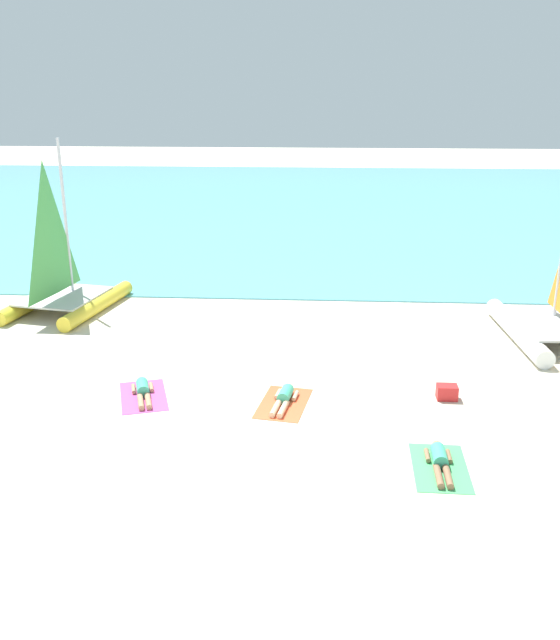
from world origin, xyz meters
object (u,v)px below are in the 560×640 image
(towel_right, at_px, (440,468))
(sailboat_yellow, at_px, (63,287))
(towel_left, at_px, (143,396))
(sunbather_left, at_px, (143,390))
(sunbather_middle, at_px, (284,398))
(towel_middle, at_px, (284,403))
(cooler_box, at_px, (447,392))
(sunbather_right, at_px, (440,460))

(towel_right, bearing_deg, sailboat_yellow, 139.27)
(towel_left, distance_m, sunbather_left, 0.14)
(sunbather_middle, bearing_deg, towel_middle, -90.00)
(sunbather_left, relative_size, towel_middle, 0.81)
(towel_left, relative_size, sunbather_middle, 1.21)
(towel_middle, bearing_deg, sunbather_left, 175.76)
(cooler_box, bearing_deg, sunbather_left, -178.06)
(sailboat_yellow, bearing_deg, cooler_box, -17.37)
(towel_left, bearing_deg, cooler_box, 2.44)
(sunbather_right, relative_size, cooler_box, 3.13)
(towel_middle, distance_m, sunbather_right, 4.29)
(towel_right, xyz_separation_m, sunbather_right, (0.00, 0.07, 0.13))
(towel_right, relative_size, cooler_box, 3.80)
(towel_middle, bearing_deg, sunbather_middle, 80.56)
(towel_left, bearing_deg, towel_middle, -3.22)
(sunbather_left, relative_size, sunbather_middle, 0.98)
(sailboat_yellow, height_order, cooler_box, sailboat_yellow)
(towel_right, relative_size, sunbather_right, 1.22)
(towel_right, bearing_deg, towel_left, 156.42)
(sunbather_middle, relative_size, cooler_box, 3.13)
(sailboat_yellow, distance_m, sunbather_right, 14.66)
(sailboat_yellow, bearing_deg, towel_right, -29.99)
(towel_right, bearing_deg, towel_middle, 140.14)
(sunbather_left, xyz_separation_m, sunbather_right, (6.83, -2.97, 0.00))
(sailboat_yellow, height_order, towel_left, sailboat_yellow)
(sunbather_left, bearing_deg, cooler_box, -15.40)
(towel_left, height_order, sunbather_middle, sunbather_middle)
(sailboat_yellow, distance_m, towel_right, 14.71)
(sailboat_yellow, xyz_separation_m, cooler_box, (11.79, -6.29, -0.66))
(towel_left, height_order, towel_right, same)
(towel_middle, relative_size, towel_right, 1.00)
(sunbather_left, bearing_deg, towel_middle, -21.59)
(sunbather_left, relative_size, sunbather_right, 0.99)
(towel_left, distance_m, towel_right, 7.43)
(cooler_box, bearing_deg, sailboat_yellow, 151.90)
(towel_left, xyz_separation_m, cooler_box, (7.47, 0.32, 0.17))
(sunbather_left, bearing_deg, towel_left, -90.00)
(sailboat_yellow, height_order, sunbather_right, sailboat_yellow)
(towel_middle, xyz_separation_m, sunbather_middle, (0.01, 0.07, 0.13))
(sailboat_yellow, relative_size, towel_right, 2.98)
(sunbather_left, distance_m, towel_right, 7.47)
(sailboat_yellow, height_order, towel_right, sailboat_yellow)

